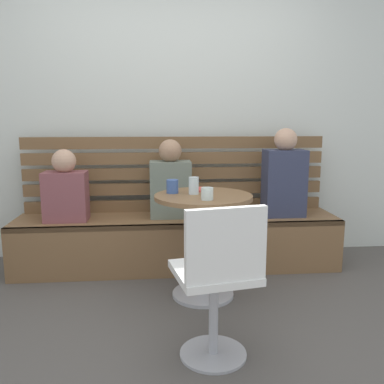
{
  "coord_description": "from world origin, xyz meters",
  "views": [
    {
      "loc": [
        -0.18,
        -2.12,
        1.25
      ],
      "look_at": [
        0.07,
        0.66,
        0.75
      ],
      "focal_mm": 37.84,
      "sensor_mm": 36.0,
      "label": 1
    }
  ],
  "objects_px": {
    "person_child_middle": "(66,190)",
    "cup_glass_short": "(207,194)",
    "person_adult": "(284,177)",
    "cafe_table": "(203,226)",
    "booth_bench": "(178,242)",
    "cup_glass_tall": "(194,186)",
    "person_child_left": "(170,183)",
    "white_chair": "(218,278)",
    "cup_mug_blue": "(172,186)",
    "plate_small": "(201,189)"
  },
  "relations": [
    {
      "from": "cup_glass_tall",
      "to": "person_child_middle",
      "type": "bearing_deg",
      "value": 151.71
    },
    {
      "from": "cup_glass_short",
      "to": "plate_small",
      "type": "height_order",
      "value": "cup_glass_short"
    },
    {
      "from": "person_child_middle",
      "to": "cup_mug_blue",
      "type": "bearing_deg",
      "value": -29.66
    },
    {
      "from": "booth_bench",
      "to": "white_chair",
      "type": "xyz_separation_m",
      "value": [
        0.13,
        -1.41,
        0.24
      ]
    },
    {
      "from": "person_adult",
      "to": "person_child_middle",
      "type": "bearing_deg",
      "value": -179.64
    },
    {
      "from": "booth_bench",
      "to": "white_chair",
      "type": "bearing_deg",
      "value": -84.82
    },
    {
      "from": "person_adult",
      "to": "person_child_middle",
      "type": "relative_size",
      "value": 1.28
    },
    {
      "from": "booth_bench",
      "to": "person_child_middle",
      "type": "height_order",
      "value": "person_child_middle"
    },
    {
      "from": "person_adult",
      "to": "white_chair",
      "type": "bearing_deg",
      "value": -119.19
    },
    {
      "from": "cafe_table",
      "to": "cup_glass_tall",
      "type": "distance_m",
      "value": 0.29
    },
    {
      "from": "person_adult",
      "to": "person_child_middle",
      "type": "distance_m",
      "value": 1.81
    },
    {
      "from": "booth_bench",
      "to": "cup_glass_short",
      "type": "xyz_separation_m",
      "value": [
        0.15,
        -0.77,
        0.56
      ]
    },
    {
      "from": "cup_glass_short",
      "to": "plate_small",
      "type": "bearing_deg",
      "value": 90.24
    },
    {
      "from": "person_child_left",
      "to": "booth_bench",
      "type": "bearing_deg",
      "value": -20.89
    },
    {
      "from": "person_child_middle",
      "to": "cup_mug_blue",
      "type": "distance_m",
      "value": 0.97
    },
    {
      "from": "cafe_table",
      "to": "person_child_left",
      "type": "xyz_separation_m",
      "value": [
        -0.2,
        0.62,
        0.21
      ]
    },
    {
      "from": "cup_glass_short",
      "to": "cafe_table",
      "type": "bearing_deg",
      "value": 91.08
    },
    {
      "from": "white_chair",
      "to": "person_child_middle",
      "type": "bearing_deg",
      "value": 126.87
    },
    {
      "from": "cup_glass_tall",
      "to": "cup_mug_blue",
      "type": "bearing_deg",
      "value": 160.32
    },
    {
      "from": "cup_glass_short",
      "to": "plate_small",
      "type": "distance_m",
      "value": 0.36
    },
    {
      "from": "booth_bench",
      "to": "cup_mug_blue",
      "type": "relative_size",
      "value": 28.42
    },
    {
      "from": "white_chair",
      "to": "cup_glass_tall",
      "type": "xyz_separation_m",
      "value": [
        -0.04,
        0.85,
        0.34
      ]
    },
    {
      "from": "cup_glass_short",
      "to": "cup_glass_tall",
      "type": "relative_size",
      "value": 0.67
    },
    {
      "from": "booth_bench",
      "to": "cafe_table",
      "type": "bearing_deg",
      "value": -76.08
    },
    {
      "from": "white_chair",
      "to": "cup_mug_blue",
      "type": "xyz_separation_m",
      "value": [
        -0.19,
        0.9,
        0.32
      ]
    },
    {
      "from": "white_chair",
      "to": "person_child_left",
      "type": "relative_size",
      "value": 1.3
    },
    {
      "from": "cafe_table",
      "to": "person_child_middle",
      "type": "bearing_deg",
      "value": 151.8
    },
    {
      "from": "cup_glass_short",
      "to": "cup_glass_tall",
      "type": "distance_m",
      "value": 0.22
    },
    {
      "from": "booth_bench",
      "to": "person_adult",
      "type": "distance_m",
      "value": 1.06
    },
    {
      "from": "person_adult",
      "to": "person_child_left",
      "type": "relative_size",
      "value": 1.14
    },
    {
      "from": "booth_bench",
      "to": "cup_glass_tall",
      "type": "relative_size",
      "value": 22.5
    },
    {
      "from": "cafe_table",
      "to": "cup_glass_short",
      "type": "xyz_separation_m",
      "value": [
        0.0,
        -0.18,
        0.26
      ]
    },
    {
      "from": "cafe_table",
      "to": "cup_mug_blue",
      "type": "xyz_separation_m",
      "value": [
        -0.21,
        0.08,
        0.27
      ]
    },
    {
      "from": "person_adult",
      "to": "cup_mug_blue",
      "type": "relative_size",
      "value": 7.82
    },
    {
      "from": "cup_glass_short",
      "to": "cup_mug_blue",
      "type": "height_order",
      "value": "cup_mug_blue"
    },
    {
      "from": "cafe_table",
      "to": "white_chair",
      "type": "relative_size",
      "value": 0.87
    },
    {
      "from": "person_child_middle",
      "to": "cup_glass_tall",
      "type": "xyz_separation_m",
      "value": [
        0.99,
        -0.53,
        0.11
      ]
    },
    {
      "from": "cafe_table",
      "to": "white_chair",
      "type": "xyz_separation_m",
      "value": [
        -0.02,
        -0.81,
        -0.05
      ]
    },
    {
      "from": "person_child_middle",
      "to": "cup_glass_short",
      "type": "bearing_deg",
      "value": -35.06
    },
    {
      "from": "cup_glass_tall",
      "to": "plate_small",
      "type": "height_order",
      "value": "cup_glass_tall"
    },
    {
      "from": "person_child_left",
      "to": "person_adult",
      "type": "bearing_deg",
      "value": -2.57
    },
    {
      "from": "booth_bench",
      "to": "person_child_left",
      "type": "relative_size",
      "value": 4.14
    },
    {
      "from": "person_child_left",
      "to": "person_child_middle",
      "type": "distance_m",
      "value": 0.85
    },
    {
      "from": "white_chair",
      "to": "person_adult",
      "type": "height_order",
      "value": "person_adult"
    },
    {
      "from": "cafe_table",
      "to": "white_chair",
      "type": "bearing_deg",
      "value": -91.43
    },
    {
      "from": "cafe_table",
      "to": "plate_small",
      "type": "relative_size",
      "value": 4.35
    },
    {
      "from": "cafe_table",
      "to": "person_adult",
      "type": "relative_size",
      "value": 1.0
    },
    {
      "from": "cup_glass_tall",
      "to": "booth_bench",
      "type": "bearing_deg",
      "value": 98.41
    },
    {
      "from": "cafe_table",
      "to": "cup_mug_blue",
      "type": "distance_m",
      "value": 0.35
    },
    {
      "from": "person_child_middle",
      "to": "person_adult",
      "type": "bearing_deg",
      "value": 0.36
    }
  ]
}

